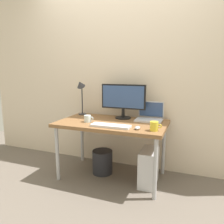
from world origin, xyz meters
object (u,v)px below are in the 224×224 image
object	(u,v)px
desk_lamp	(81,90)
keyboard	(111,126)
desk	(112,127)
glass_cup	(88,119)
laptop	(150,116)
mouse	(137,128)
wastebasket	(102,162)
coffee_mug	(154,126)
computer_tower	(149,167)
monitor	(123,99)

from	to	relation	value
desk_lamp	keyboard	bearing A→B (deg)	-37.01
desk	glass_cup	size ratio (longest dim) A/B	10.87
laptop	glass_cup	distance (m)	0.76
mouse	wastebasket	size ratio (longest dim) A/B	0.30
laptop	wastebasket	world-z (taller)	laptop
keyboard	mouse	distance (m)	0.30
keyboard	mouse	xyz separation A→B (m)	(0.30, 0.00, 0.01)
keyboard	coffee_mug	size ratio (longest dim) A/B	3.64
laptop	keyboard	world-z (taller)	laptop
glass_cup	mouse	bearing A→B (deg)	-10.18
desk	mouse	size ratio (longest dim) A/B	14.32
keyboard	glass_cup	bearing A→B (deg)	160.85
laptop	keyboard	distance (m)	0.58
desk_lamp	wastebasket	size ratio (longest dim) A/B	1.64
keyboard	wastebasket	world-z (taller)	keyboard
desk_lamp	wastebasket	distance (m)	1.01
laptop	desk_lamp	world-z (taller)	desk_lamp
keyboard	computer_tower	size ratio (longest dim) A/B	1.05
laptop	mouse	xyz separation A→B (m)	(-0.03, -0.47, -0.04)
monitor	computer_tower	world-z (taller)	monitor
desk_lamp	coffee_mug	distance (m)	1.21
monitor	laptop	bearing A→B (deg)	2.52
computer_tower	wastebasket	world-z (taller)	computer_tower
keyboard	coffee_mug	world-z (taller)	coffee_mug
monitor	coffee_mug	size ratio (longest dim) A/B	4.78
keyboard	laptop	bearing A→B (deg)	54.98
laptop	wastebasket	bearing A→B (deg)	-159.99
glass_cup	coffee_mug	bearing A→B (deg)	-7.22
glass_cup	wastebasket	xyz separation A→B (m)	(0.12, 0.16, -0.60)
coffee_mug	computer_tower	distance (m)	0.58
desk_lamp	coffee_mug	bearing A→B (deg)	-22.40
glass_cup	computer_tower	world-z (taller)	glass_cup
monitor	glass_cup	xyz separation A→B (m)	(-0.33, -0.34, -0.21)
laptop	keyboard	bearing A→B (deg)	-125.02
laptop	desk_lamp	distance (m)	0.99
desk	wastebasket	distance (m)	0.52
coffee_mug	wastebasket	size ratio (longest dim) A/B	0.40
computer_tower	keyboard	bearing A→B (deg)	-152.61
desk	laptop	world-z (taller)	laptop
monitor	laptop	size ratio (longest dim) A/B	1.80
laptop	desk	bearing A→B (deg)	-148.28
mouse	glass_cup	size ratio (longest dim) A/B	0.76
mouse	coffee_mug	size ratio (longest dim) A/B	0.74
glass_cup	laptop	bearing A→B (deg)	28.07
keyboard	computer_tower	xyz separation A→B (m)	(0.39, 0.20, -0.51)
glass_cup	monitor	bearing A→B (deg)	46.09
laptop	wastebasket	xyz separation A→B (m)	(-0.56, -0.20, -0.61)
glass_cup	desk_lamp	bearing A→B (deg)	128.54
coffee_mug	computer_tower	xyz separation A→B (m)	(-0.08, 0.19, -0.54)
desk_lamp	wastebasket	world-z (taller)	desk_lamp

